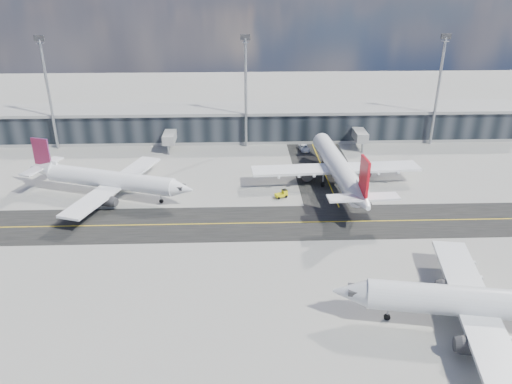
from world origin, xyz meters
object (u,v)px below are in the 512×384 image
at_px(airliner_redtail, 338,167).
at_px(airliner_af, 108,180).
at_px(airliner_near, 490,304).
at_px(baggage_tug, 282,194).
at_px(service_van, 304,148).

bearing_deg(airliner_redtail, airliner_af, -178.84).
bearing_deg(airliner_af, airliner_redtail, 113.22).
relative_size(airliner_near, baggage_tug, 14.09).
bearing_deg(airliner_near, airliner_redtail, 22.87).
height_order(airliner_af, service_van, airliner_af).
distance_m(airliner_af, baggage_tug, 36.39).
relative_size(airliner_af, baggage_tug, 12.83).
relative_size(airliner_near, service_van, 7.97).
xyz_separation_m(airliner_redtail, service_van, (-4.46, 22.93, -3.61)).
height_order(airliner_redtail, service_van, airliner_redtail).
distance_m(baggage_tug, service_van, 29.91).
xyz_separation_m(airliner_af, service_van, (44.36, 26.75, -3.01)).
xyz_separation_m(airliner_near, baggage_tug, (-23.65, 42.21, -3.17)).
xyz_separation_m(airliner_af, airliner_near, (59.87, -44.24, 0.27)).
bearing_deg(airliner_near, baggage_tug, 39.18).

